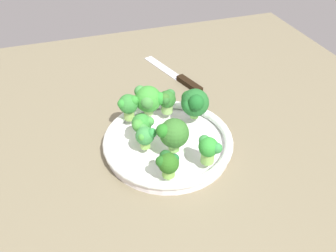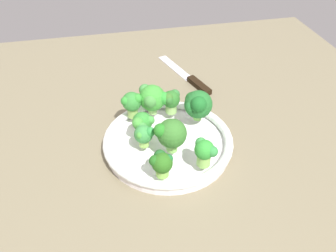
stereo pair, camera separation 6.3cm
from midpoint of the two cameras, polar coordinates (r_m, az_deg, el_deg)
ground_plane at (r=83.27cm, az=-0.75°, el=-3.16°), size 130.00×130.00×2.50cm
bowl at (r=79.42cm, az=-2.26°, el=-2.73°), size 29.54×29.54×3.53cm
broccoli_floret_0 at (r=71.90cm, az=-1.76°, el=-1.30°), size 6.28×7.02×7.73cm
broccoli_floret_1 at (r=67.60cm, az=-2.70°, el=-6.14°), size 4.69×4.74×5.33cm
broccoli_floret_2 at (r=74.08cm, az=-6.18°, el=-1.63°), size 4.79×4.46×5.17cm
broccoli_floret_3 at (r=81.11cm, az=2.11°, el=3.79°), size 7.33×6.77×7.64cm
broccoli_floret_4 at (r=70.11cm, az=4.16°, el=-3.73°), size 4.85×4.45×6.04cm
broccoli_floret_5 at (r=82.63cm, az=-5.38°, el=4.34°), size 6.81×7.14×7.48cm
broccoli_floret_6 at (r=77.09cm, az=-6.65°, el=0.21°), size 4.96×5.13×5.43cm
broccoli_floret_7 at (r=83.39cm, az=-2.36°, el=4.24°), size 4.63×4.55×6.05cm
broccoli_floret_8 at (r=81.86cm, az=-8.63°, el=3.44°), size 4.62×5.26×6.58cm
knife at (r=104.87cm, az=0.15°, el=7.89°), size 26.03×10.56×1.50cm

